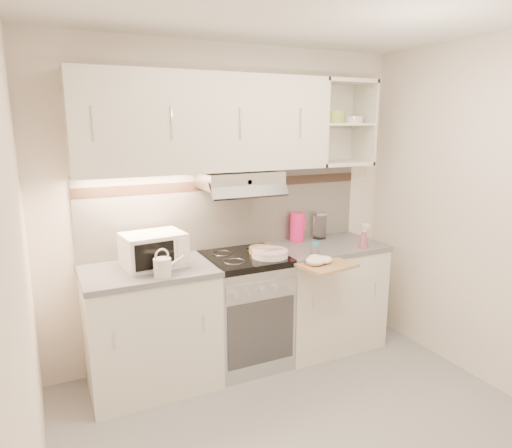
% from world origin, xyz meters
% --- Properties ---
extents(ground, '(3.00, 3.00, 0.00)m').
position_xyz_m(ground, '(0.00, 0.00, 0.00)').
color(ground, '#939396').
rests_on(ground, ground).
extents(room_shell, '(3.04, 2.84, 2.52)m').
position_xyz_m(room_shell, '(0.00, 0.37, 1.63)').
color(room_shell, silver).
rests_on(room_shell, ground).
extents(base_cabinet_left, '(0.90, 0.60, 0.86)m').
position_xyz_m(base_cabinet_left, '(-0.75, 1.10, 0.43)').
color(base_cabinet_left, silver).
rests_on(base_cabinet_left, ground).
extents(worktop_left, '(0.92, 0.62, 0.04)m').
position_xyz_m(worktop_left, '(-0.75, 1.10, 0.88)').
color(worktop_left, slate).
rests_on(worktop_left, base_cabinet_left).
extents(base_cabinet_right, '(0.90, 0.60, 0.86)m').
position_xyz_m(base_cabinet_right, '(0.75, 1.10, 0.43)').
color(base_cabinet_right, silver).
rests_on(base_cabinet_right, ground).
extents(worktop_right, '(0.92, 0.62, 0.04)m').
position_xyz_m(worktop_right, '(0.75, 1.10, 0.88)').
color(worktop_right, slate).
rests_on(worktop_right, base_cabinet_right).
extents(electric_range, '(0.60, 0.60, 0.90)m').
position_xyz_m(electric_range, '(0.00, 1.10, 0.45)').
color(electric_range, '#B7B7BC').
rests_on(electric_range, ground).
extents(microwave, '(0.45, 0.36, 0.24)m').
position_xyz_m(microwave, '(-0.69, 1.14, 1.02)').
color(microwave, silver).
rests_on(microwave, worktop_left).
extents(watering_can, '(0.23, 0.12, 0.19)m').
position_xyz_m(watering_can, '(-0.69, 0.88, 0.97)').
color(watering_can, silver).
rests_on(watering_can, worktop_left).
extents(plate_stack, '(0.28, 0.28, 0.06)m').
position_xyz_m(plate_stack, '(0.16, 0.98, 0.93)').
color(plate_stack, white).
rests_on(plate_stack, electric_range).
extents(bread_loaf, '(0.19, 0.19, 0.05)m').
position_xyz_m(bread_loaf, '(0.14, 1.10, 0.92)').
color(bread_loaf, '#AE8649').
rests_on(bread_loaf, electric_range).
extents(pink_pitcher, '(0.13, 0.12, 0.25)m').
position_xyz_m(pink_pitcher, '(0.59, 1.30, 1.02)').
color(pink_pitcher, '#F31D6E').
rests_on(pink_pitcher, worktop_right).
extents(glass_jar, '(0.12, 0.12, 0.23)m').
position_xyz_m(glass_jar, '(0.82, 1.30, 1.02)').
color(glass_jar, white).
rests_on(glass_jar, worktop_right).
extents(spice_jar, '(0.07, 0.07, 0.10)m').
position_xyz_m(spice_jar, '(0.50, 0.88, 0.95)').
color(spice_jar, silver).
rests_on(spice_jar, worktop_right).
extents(spray_bottle, '(0.08, 0.08, 0.22)m').
position_xyz_m(spray_bottle, '(0.97, 0.88, 0.98)').
color(spray_bottle, pink).
rests_on(spray_bottle, worktop_right).
extents(cutting_board, '(0.44, 0.41, 0.02)m').
position_xyz_m(cutting_board, '(0.48, 0.71, 0.87)').
color(cutting_board, tan).
rests_on(cutting_board, base_cabinet_right).
extents(dish_towel, '(0.30, 0.28, 0.06)m').
position_xyz_m(dish_towel, '(0.44, 0.75, 0.91)').
color(dish_towel, silver).
rests_on(dish_towel, cutting_board).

